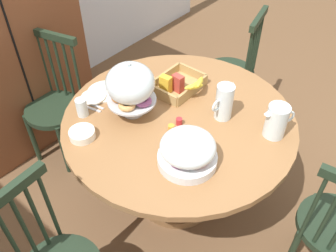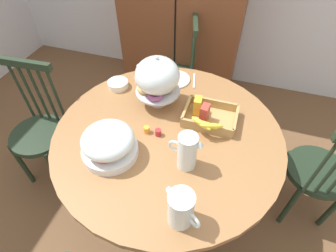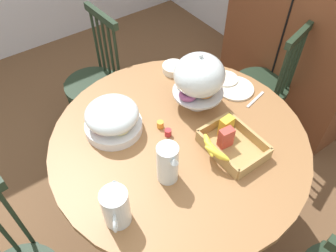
% 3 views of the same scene
% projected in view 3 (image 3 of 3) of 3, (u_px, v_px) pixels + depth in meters
% --- Properties ---
extents(ground_plane, '(10.00, 10.00, 0.00)m').
position_uv_depth(ground_plane, '(164.00, 218.00, 2.23)').
color(ground_plane, brown).
extents(dining_table, '(1.34, 1.34, 0.74)m').
position_uv_depth(dining_table, '(178.00, 159.00, 1.87)').
color(dining_table, olive).
rests_on(dining_table, ground_plane).
extents(windsor_chair_facing_door, '(0.42, 0.42, 0.97)m').
position_uv_depth(windsor_chair_facing_door, '(264.00, 87.00, 2.43)').
color(windsor_chair_facing_door, '#1E2D1E').
rests_on(windsor_chair_facing_door, ground_plane).
extents(windsor_chair_far_side, '(0.40, 0.40, 0.97)m').
position_uv_depth(windsor_chair_far_side, '(95.00, 84.00, 2.46)').
color(windsor_chair_far_side, '#1E2D1E').
rests_on(windsor_chair_far_side, ground_plane).
extents(pastry_stand_with_dome, '(0.28, 0.28, 0.34)m').
position_uv_depth(pastry_stand_with_dome, '(199.00, 77.00, 1.75)').
color(pastry_stand_with_dome, silver).
rests_on(pastry_stand_with_dome, dining_table).
extents(fruit_platter_covered, '(0.30, 0.30, 0.18)m').
position_uv_depth(fruit_platter_covered, '(112.00, 118.00, 1.71)').
color(fruit_platter_covered, silver).
rests_on(fruit_platter_covered, dining_table).
extents(orange_juice_pitcher, '(0.18, 0.12, 0.19)m').
position_uv_depth(orange_juice_pitcher, '(116.00, 209.00, 1.36)').
color(orange_juice_pitcher, silver).
rests_on(orange_juice_pitcher, dining_table).
extents(milk_pitcher, '(0.18, 0.10, 0.21)m').
position_uv_depth(milk_pitcher, '(167.00, 164.00, 1.50)').
color(milk_pitcher, silver).
rests_on(milk_pitcher, dining_table).
extents(cereal_basket, '(0.32, 0.30, 0.12)m').
position_uv_depth(cereal_basket, '(229.00, 143.00, 1.65)').
color(cereal_basket, tan).
rests_on(cereal_basket, dining_table).
extents(china_plate_large, '(0.22, 0.22, 0.01)m').
position_uv_depth(china_plate_large, '(235.00, 88.00, 1.98)').
color(china_plate_large, white).
rests_on(china_plate_large, dining_table).
extents(china_plate_small, '(0.15, 0.15, 0.01)m').
position_uv_depth(china_plate_small, '(226.00, 79.00, 2.02)').
color(china_plate_small, white).
rests_on(china_plate_small, china_plate_large).
extents(cereal_bowl, '(0.14, 0.14, 0.04)m').
position_uv_depth(cereal_bowl, '(174.00, 68.00, 2.08)').
color(cereal_bowl, white).
rests_on(cereal_bowl, dining_table).
extents(drinking_glass, '(0.06, 0.06, 0.11)m').
position_uv_depth(drinking_glass, '(204.00, 66.00, 2.05)').
color(drinking_glass, silver).
rests_on(drinking_glass, dining_table).
extents(jam_jar_strawberry, '(0.04, 0.04, 0.04)m').
position_uv_depth(jam_jar_strawberry, '(168.00, 133.00, 1.73)').
color(jam_jar_strawberry, '#B7282D').
rests_on(jam_jar_strawberry, dining_table).
extents(jam_jar_apricot, '(0.04, 0.04, 0.04)m').
position_uv_depth(jam_jar_apricot, '(160.00, 125.00, 1.76)').
color(jam_jar_apricot, orange).
rests_on(jam_jar_apricot, dining_table).
extents(table_knife, '(0.05, 0.17, 0.01)m').
position_uv_depth(table_knife, '(216.00, 79.00, 2.05)').
color(table_knife, silver).
rests_on(table_knife, dining_table).
extents(dinner_fork, '(0.05, 0.17, 0.01)m').
position_uv_depth(dinner_fork, '(212.00, 76.00, 2.06)').
color(dinner_fork, silver).
rests_on(dinner_fork, dining_table).
extents(soup_spoon, '(0.05, 0.17, 0.01)m').
position_uv_depth(soup_spoon, '(255.00, 99.00, 1.92)').
color(soup_spoon, silver).
rests_on(soup_spoon, dining_table).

